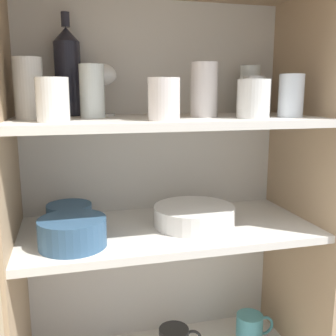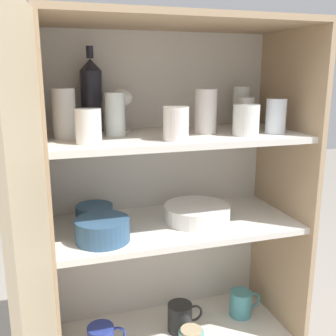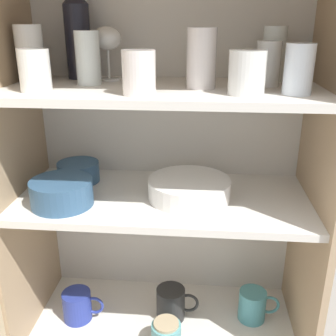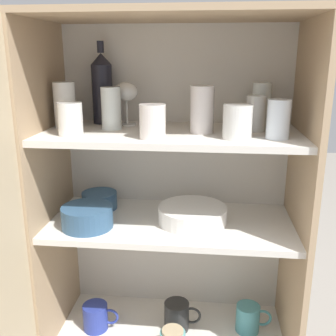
{
  "view_description": "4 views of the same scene",
  "coord_description": "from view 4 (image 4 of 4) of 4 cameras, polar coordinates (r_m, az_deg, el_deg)",
  "views": [
    {
      "loc": [
        -0.26,
        -0.82,
        1.03
      ],
      "look_at": [
        0.01,
        0.21,
        0.82
      ],
      "focal_mm": 42.0,
      "sensor_mm": 36.0,
      "label": 1
    },
    {
      "loc": [
        -0.4,
        -1.0,
        1.15
      ],
      "look_at": [
        -0.02,
        0.21,
        0.85
      ],
      "focal_mm": 42.0,
      "sensor_mm": 36.0,
      "label": 2
    },
    {
      "loc": [
        0.1,
        -0.8,
        1.12
      ],
      "look_at": [
        0.01,
        0.21,
        0.74
      ],
      "focal_mm": 42.0,
      "sensor_mm": 36.0,
      "label": 3
    },
    {
      "loc": [
        0.12,
        -1.02,
        1.19
      ],
      "look_at": [
        -0.02,
        0.24,
        0.83
      ],
      "focal_mm": 42.0,
      "sensor_mm": 36.0,
      "label": 4
    }
  ],
  "objects": [
    {
      "name": "cupboard_back_panel",
      "position": [
        1.5,
        1.16,
        -5.3
      ],
      "size": [
        0.83,
        0.02,
        1.29
      ],
      "primitive_type": "cube",
      "color": "silver",
      "rests_on": "ground_plane"
    },
    {
      "name": "tumbler_glass_4",
      "position": [
        1.25,
        12.62,
        7.73
      ],
      "size": [
        0.06,
        0.06,
        0.11
      ],
      "color": "white",
      "rests_on": "shelf_board_upper"
    },
    {
      "name": "shelf_board_lower",
      "position": [
        1.54,
        0.39,
        -22.73
      ],
      "size": [
        0.79,
        0.36,
        0.02
      ],
      "primitive_type": "cube",
      "color": "silver"
    },
    {
      "name": "shelf_board_middle",
      "position": [
        1.32,
        0.43,
        -7.98
      ],
      "size": [
        0.79,
        0.36,
        0.02
      ],
      "primitive_type": "cube",
      "color": "silver"
    },
    {
      "name": "tumbler_glass_3",
      "position": [
        1.15,
        15.73,
        6.83
      ],
      "size": [
        0.06,
        0.06,
        0.11
      ],
      "color": "white",
      "rests_on": "shelf_board_upper"
    },
    {
      "name": "tumbler_glass_8",
      "position": [
        1.11,
        -2.26,
        6.74
      ],
      "size": [
        0.07,
        0.07,
        0.1
      ],
      "color": "silver",
      "rests_on": "shelf_board_upper"
    },
    {
      "name": "tumbler_glass_2",
      "position": [
        1.19,
        -13.99,
        6.91
      ],
      "size": [
        0.07,
        0.07,
        0.1
      ],
      "color": "white",
      "rests_on": "shelf_board_upper"
    },
    {
      "name": "shelf_board_upper",
      "position": [
        1.23,
        0.46,
        4.87
      ],
      "size": [
        0.79,
        0.36,
        0.02
      ],
      "primitive_type": "cube",
      "color": "silver"
    },
    {
      "name": "mixing_bowl_large",
      "position": [
        1.28,
        -11.64,
        -6.82
      ],
      "size": [
        0.16,
        0.16,
        0.07
      ],
      "color": "#33567A",
      "rests_on": "shelf_board_middle"
    },
    {
      "name": "tumbler_glass_5",
      "position": [
        1.32,
        -14.73,
        8.8
      ],
      "size": [
        0.07,
        0.07,
        0.15
      ],
      "color": "white",
      "rests_on": "shelf_board_upper"
    },
    {
      "name": "plate_stack_white",
      "position": [
        1.29,
        3.57,
        -6.75
      ],
      "size": [
        0.22,
        0.22,
        0.05
      ],
      "color": "white",
      "rests_on": "shelf_board_middle"
    },
    {
      "name": "tumbler_glass_1",
      "position": [
        1.27,
        -8.26,
        8.59
      ],
      "size": [
        0.06,
        0.06,
        0.13
      ],
      "color": "white",
      "rests_on": "shelf_board_upper"
    },
    {
      "name": "coffee_mug_primary",
      "position": [
        1.52,
        1.36,
        -20.63
      ],
      "size": [
        0.13,
        0.09,
        0.1
      ],
      "color": "black",
      "rests_on": "shelf_board_lower"
    },
    {
      "name": "tumbler_glass_0",
      "position": [
        1.12,
        10.05,
        6.61
      ],
      "size": [
        0.08,
        0.08,
        0.1
      ],
      "color": "white",
      "rests_on": "shelf_board_upper"
    },
    {
      "name": "cupboard_side_left",
      "position": [
        1.42,
        -16.27,
        -7.25
      ],
      "size": [
        0.02,
        0.4,
        1.29
      ],
      "primitive_type": "cube",
      "color": "tan",
      "rests_on": "ground_plane"
    },
    {
      "name": "tumbler_glass_6",
      "position": [
        1.33,
        13.37,
        8.87
      ],
      "size": [
        0.06,
        0.06,
        0.14
      ],
      "color": "white",
      "rests_on": "shelf_board_upper"
    },
    {
      "name": "tumbler_glass_7",
      "position": [
        1.2,
        4.95,
        8.46
      ],
      "size": [
        0.07,
        0.07,
        0.14
      ],
      "color": "silver",
      "rests_on": "shelf_board_upper"
    },
    {
      "name": "wine_bottle",
      "position": [
        1.38,
        -9.52,
        11.36
      ],
      "size": [
        0.07,
        0.07,
        0.27
      ],
      "color": "black",
      "rests_on": "shelf_board_upper"
    },
    {
      "name": "coffee_mug_extra_1",
      "position": [
        1.54,
        -10.39,
        -20.46
      ],
      "size": [
        0.13,
        0.09,
        0.1
      ],
      "color": "#283893",
      "rests_on": "shelf_board_lower"
    },
    {
      "name": "coffee_mug_extra_2",
      "position": [
        1.53,
        11.59,
        -20.56
      ],
      "size": [
        0.13,
        0.08,
        0.1
      ],
      "color": "teal",
      "rests_on": "shelf_board_lower"
    },
    {
      "name": "serving_bowl_small",
      "position": [
        1.42,
        -9.91,
        -4.51
      ],
      "size": [
        0.12,
        0.12,
        0.06
      ],
      "color": "#33567A",
      "rests_on": "shelf_board_middle"
    },
    {
      "name": "cupboard_side_right",
      "position": [
        1.35,
        18.08,
        -8.66
      ],
      "size": [
        0.02,
        0.4,
        1.29
      ],
      "primitive_type": "cube",
      "color": "tan",
      "rests_on": "ground_plane"
    },
    {
      "name": "wine_glass_0",
      "position": [
        1.33,
        -6.07,
        10.66
      ],
      "size": [
        0.08,
        0.08,
        0.14
      ],
      "color": "white",
      "rests_on": "shelf_board_upper"
    },
    {
      "name": "cupboard_top_panel",
      "position": [
        1.21,
        0.49,
        21.34
      ],
      "size": [
        0.83,
        0.4,
        0.02
      ],
      "primitive_type": "cube",
      "color": "tan",
      "rests_on": "cupboard_side_left"
    }
  ]
}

